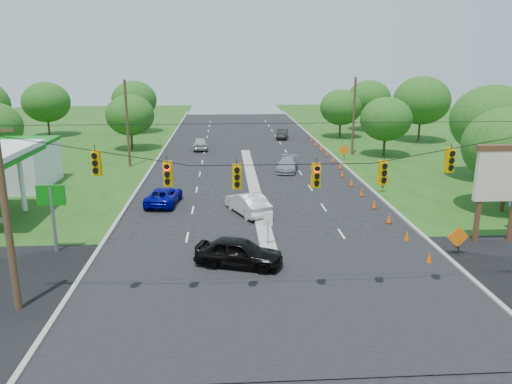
{
  "coord_description": "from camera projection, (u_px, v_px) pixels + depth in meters",
  "views": [
    {
      "loc": [
        -2.52,
        -22.19,
        11.1
      ],
      "look_at": [
        -0.56,
        8.55,
        2.8
      ],
      "focal_mm": 35.0,
      "sensor_mm": 36.0,
      "label": 1
    }
  ],
  "objects": [
    {
      "name": "silver_car_far",
      "position": [
        287.0,
        164.0,
        50.41
      ],
      "size": [
        2.89,
        5.0,
        1.36
      ],
      "primitive_type": "imported",
      "rotation": [
        0.0,
        0.0,
        -0.22
      ],
      "color": "gray",
      "rests_on": "ground"
    },
    {
      "name": "dark_car_receding",
      "position": [
        282.0,
        134.0,
        70.73
      ],
      "size": [
        2.21,
        4.38,
        1.38
      ],
      "primitive_type": "imported",
      "rotation": [
        0.0,
        0.0,
        -0.19
      ],
      "color": "black",
      "rests_on": "ground"
    },
    {
      "name": "utility_pole_far_left",
      "position": [
        127.0,
        124.0,
        51.39
      ],
      "size": [
        0.28,
        0.28,
        9.0
      ],
      "primitive_type": "cylinder",
      "color": "#422D1C",
      "rests_on": "ground"
    },
    {
      "name": "signal_span",
      "position": [
        281.0,
        200.0,
        22.17
      ],
      "size": [
        25.6,
        0.32,
        9.0
      ],
      "color": "#422D1C",
      "rests_on": "ground"
    },
    {
      "name": "ground",
      "position": [
        278.0,
        292.0,
        24.43
      ],
      "size": [
        160.0,
        160.0,
        0.0
      ],
      "primitive_type": "plane",
      "color": "black",
      "rests_on": "ground"
    },
    {
      "name": "tree_7",
      "position": [
        510.0,
        146.0,
        35.81
      ],
      "size": [
        6.72,
        6.72,
        7.84
      ],
      "color": "black",
      "rests_on": "ground"
    },
    {
      "name": "pylon_sign",
      "position": [
        503.0,
        179.0,
        30.24
      ],
      "size": [
        5.9,
        2.3,
        6.12
      ],
      "color": "#59331E",
      "rests_on": "ground"
    },
    {
      "name": "blue_pickup",
      "position": [
        164.0,
        196.0,
        38.99
      ],
      "size": [
        2.8,
        5.07,
        1.34
      ],
      "primitive_type": "imported",
      "rotation": [
        0.0,
        0.0,
        3.02
      ],
      "color": "#00018B",
      "rests_on": "ground"
    },
    {
      "name": "tree_11",
      "position": [
        369.0,
        99.0,
        77.37
      ],
      "size": [
        6.72,
        6.72,
        7.84
      ],
      "color": "black",
      "rests_on": "ground"
    },
    {
      "name": "cone_10",
      "position": [
        321.0,
        148.0,
        61.53
      ],
      "size": [
        0.32,
        0.32,
        0.7
      ],
      "primitive_type": "cone",
      "color": "#FC4F03",
      "rests_on": "ground"
    },
    {
      "name": "work_sign_1",
      "position": [
        383.0,
        180.0,
        42.15
      ],
      "size": [
        1.27,
        0.58,
        1.37
      ],
      "color": "black",
      "rests_on": "ground"
    },
    {
      "name": "white_sedan",
      "position": [
        248.0,
        203.0,
        36.55
      ],
      "size": [
        3.39,
        5.07,
        1.58
      ],
      "primitive_type": "imported",
      "rotation": [
        0.0,
        0.0,
        3.54
      ],
      "color": "silver",
      "rests_on": "ground"
    },
    {
      "name": "cone_8",
      "position": [
        333.0,
        159.0,
        54.78
      ],
      "size": [
        0.32,
        0.32,
        0.7
      ],
      "primitive_type": "cone",
      "color": "#FC4F03",
      "rests_on": "ground"
    },
    {
      "name": "median",
      "position": [
        253.0,
        186.0,
        44.66
      ],
      "size": [
        1.0,
        34.0,
        0.18
      ],
      "primitive_type": "cube",
      "color": "gray",
      "rests_on": "ground"
    },
    {
      "name": "cone_0",
      "position": [
        429.0,
        257.0,
        27.77
      ],
      "size": [
        0.32,
        0.32,
        0.7
      ],
      "primitive_type": "cone",
      "color": "#FC4F03",
      "rests_on": "ground"
    },
    {
      "name": "tree_8",
      "position": [
        493.0,
        120.0,
        45.53
      ],
      "size": [
        7.56,
        7.56,
        8.82
      ],
      "color": "black",
      "rests_on": "ground"
    },
    {
      "name": "tree_4",
      "position": [
        46.0,
        102.0,
        71.52
      ],
      "size": [
        6.72,
        6.72,
        7.84
      ],
      "color": "black",
      "rests_on": "ground"
    },
    {
      "name": "work_sign_2",
      "position": [
        344.0,
        151.0,
        55.64
      ],
      "size": [
        1.27,
        0.58,
        1.37
      ],
      "color": "black",
      "rests_on": "ground"
    },
    {
      "name": "cone_2",
      "position": [
        389.0,
        218.0,
        34.51
      ],
      "size": [
        0.32,
        0.32,
        0.7
      ],
      "primitive_type": "cone",
      "color": "#FC4F03",
      "rests_on": "ground"
    },
    {
      "name": "tree_6",
      "position": [
        134.0,
        100.0,
        75.15
      ],
      "size": [
        6.72,
        6.72,
        7.84
      ],
      "color": "black",
      "rests_on": "ground"
    },
    {
      "name": "cone_5",
      "position": [
        351.0,
        182.0,
        44.63
      ],
      "size": [
        0.32,
        0.32,
        0.7
      ],
      "primitive_type": "cone",
      "color": "#FC4F03",
      "rests_on": "ground"
    },
    {
      "name": "cone_9",
      "position": [
        327.0,
        153.0,
        58.16
      ],
      "size": [
        0.32,
        0.32,
        0.7
      ],
      "primitive_type": "cone",
      "color": "#FC4F03",
      "rests_on": "ground"
    },
    {
      "name": "cone_1",
      "position": [
        407.0,
        236.0,
        31.14
      ],
      "size": [
        0.32,
        0.32,
        0.7
      ],
      "primitive_type": "cone",
      "color": "#FC4F03",
      "rests_on": "ground"
    },
    {
      "name": "cone_11",
      "position": [
        316.0,
        143.0,
        64.9
      ],
      "size": [
        0.32,
        0.32,
        0.7
      ],
      "primitive_type": "cone",
      "color": "#FC4F03",
      "rests_on": "ground"
    },
    {
      "name": "cone_6",
      "position": [
        342.0,
        173.0,
        48.0
      ],
      "size": [
        0.32,
        0.32,
        0.7
      ],
      "primitive_type": "cone",
      "color": "#FC4F03",
      "rests_on": "ground"
    },
    {
      "name": "black_sedan",
      "position": [
        239.0,
        252.0,
        27.24
      ],
      "size": [
        5.17,
        3.28,
        1.64
      ],
      "primitive_type": "imported",
      "rotation": [
        0.0,
        0.0,
        1.27
      ],
      "color": "black",
      "rests_on": "ground"
    },
    {
      "name": "curb_left",
      "position": [
        153.0,
        166.0,
        52.71
      ],
      "size": [
        0.25,
        110.0,
        0.16
      ],
      "primitive_type": "cube",
      "color": "gray",
      "rests_on": "ground"
    },
    {
      "name": "cone_4",
      "position": [
        362.0,
        192.0,
        41.26
      ],
      "size": [
        0.32,
        0.32,
        0.7
      ],
      "primitive_type": "cone",
      "color": "#FC4F03",
      "rests_on": "ground"
    },
    {
      "name": "cone_3",
      "position": [
        374.0,
        204.0,
        37.88
      ],
      "size": [
        0.32,
        0.32,
        0.7
      ],
      "primitive_type": "cone",
      "color": "#FC4F03",
      "rests_on": "ground"
    },
    {
      "name": "cone_7",
      "position": [
        340.0,
        166.0,
        51.41
      ],
      "size": [
        0.32,
        0.32,
        0.7
      ],
      "primitive_type": "cone",
      "color": "#FC4F03",
      "rests_on": "ground"
    },
    {
      "name": "utility_pole_far_right",
      "position": [
        354.0,
        117.0,
        57.75
      ],
      "size": [
        0.28,
        0.28,
        9.0
      ],
      "primitive_type": "cylinder",
      "color": "#422D1C",
      "rests_on": "ground"
    },
    {
      "name": "tree_12",
      "position": [
        341.0,
        107.0,
        70.41
      ],
      "size": [
        5.88,
        5.88,
        6.86
      ],
      "color": "black",
      "rests_on": "ground"
    },
    {
      "name": "work_sign_0",
      "position": [
        458.0,
        238.0,
        28.66
      ],
      "size": [
        1.27,
        0.58,
        1.37
      ],
      "color": "black",
      "rests_on": "ground"
    },
    {
      "name": "median_sign",
      "position": [
        268.0,
        224.0,
        29.83
      ],
      "size": [
        0.55,
        0.06,
        2.05
      ],
      "color": "gray",
      "rests_on": "ground"
    },
    {
      "name": "curb_right",
      "position": [
        341.0,
        164.0,
        53.96
      ],
      "size": [
        0.25,
        110.0,
        0.16
      ],
      "primitive_type": "cube",
      "color": "gray",
      "rests_on": "ground"
    },
    {
      "name": "cone_12",
      "position": [
        311.0,
        139.0,
        68.27
      ],
      "size": [
        0.32,
        0.32,
        0.7
      ],
      "primitive_type": "cone",
      "color": "#FC4F03",
      "rests_on": "ground"
    },
    {
      "name": "cross_street",
      "position": [
        278.0,
        292.0,
        24.43
      ],
      "size": [
        160.0,
        14.0,
        0.02
      ],
      "primitive_type": "cube",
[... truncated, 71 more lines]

